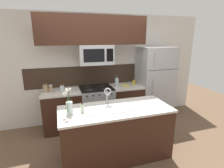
{
  "coord_description": "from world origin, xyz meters",
  "views": [
    {
      "loc": [
        -0.82,
        -2.93,
        2.07
      ],
      "look_at": [
        0.19,
        0.27,
        1.16
      ],
      "focal_mm": 28.0,
      "sensor_mm": 36.0,
      "label": 1
    }
  ],
  "objects_px": {
    "storage_jar_medium": "(51,88)",
    "banana_bunch": "(126,85)",
    "french_press": "(117,82)",
    "coffee_tin": "(134,82)",
    "storage_jar_short": "(62,88)",
    "refrigerator": "(154,83)",
    "sink_faucet": "(107,94)",
    "dish_soap_bottle": "(82,108)",
    "stove_range": "(97,106)",
    "storage_jar_tall": "(45,88)",
    "flower_vase": "(69,106)",
    "microwave": "(96,55)"
  },
  "relations": [
    {
      "from": "storage_jar_medium",
      "to": "dish_soap_bottle",
      "type": "relative_size",
      "value": 0.94
    },
    {
      "from": "stove_range",
      "to": "storage_jar_medium",
      "type": "height_order",
      "value": "storage_jar_medium"
    },
    {
      "from": "sink_faucet",
      "to": "storage_jar_short",
      "type": "bearing_deg",
      "value": 124.4
    },
    {
      "from": "stove_range",
      "to": "storage_jar_medium",
      "type": "xyz_separation_m",
      "value": [
        -1.0,
        0.03,
        0.53
      ]
    },
    {
      "from": "storage_jar_tall",
      "to": "coffee_tin",
      "type": "relative_size",
      "value": 1.73
    },
    {
      "from": "microwave",
      "to": "storage_jar_medium",
      "type": "xyz_separation_m",
      "value": [
        -1.0,
        0.05,
        -0.7
      ]
    },
    {
      "from": "storage_jar_tall",
      "to": "storage_jar_medium",
      "type": "distance_m",
      "value": 0.11
    },
    {
      "from": "microwave",
      "to": "flower_vase",
      "type": "height_order",
      "value": "microwave"
    },
    {
      "from": "refrigerator",
      "to": "stove_range",
      "type": "bearing_deg",
      "value": -179.25
    },
    {
      "from": "refrigerator",
      "to": "sink_faucet",
      "type": "xyz_separation_m",
      "value": [
        -1.56,
        -1.06,
        0.19
      ]
    },
    {
      "from": "flower_vase",
      "to": "microwave",
      "type": "bearing_deg",
      "value": 60.41
    },
    {
      "from": "french_press",
      "to": "sink_faucet",
      "type": "distance_m",
      "value": 1.23
    },
    {
      "from": "storage_jar_short",
      "to": "french_press",
      "type": "relative_size",
      "value": 0.53
    },
    {
      "from": "stove_range",
      "to": "dish_soap_bottle",
      "type": "distance_m",
      "value": 1.44
    },
    {
      "from": "microwave",
      "to": "dish_soap_bottle",
      "type": "bearing_deg",
      "value": -112.32
    },
    {
      "from": "refrigerator",
      "to": "storage_jar_tall",
      "type": "height_order",
      "value": "refrigerator"
    },
    {
      "from": "stove_range",
      "to": "refrigerator",
      "type": "bearing_deg",
      "value": 0.75
    },
    {
      "from": "storage_jar_medium",
      "to": "coffee_tin",
      "type": "relative_size",
      "value": 1.41
    },
    {
      "from": "storage_jar_tall",
      "to": "storage_jar_medium",
      "type": "xyz_separation_m",
      "value": [
        0.11,
        0.0,
        -0.02
      ]
    },
    {
      "from": "storage_jar_medium",
      "to": "sink_faucet",
      "type": "relative_size",
      "value": 0.51
    },
    {
      "from": "dish_soap_bottle",
      "to": "refrigerator",
      "type": "bearing_deg",
      "value": 31.76
    },
    {
      "from": "stove_range",
      "to": "flower_vase",
      "type": "relative_size",
      "value": 2.16
    },
    {
      "from": "storage_jar_short",
      "to": "microwave",
      "type": "bearing_deg",
      "value": -4.22
    },
    {
      "from": "storage_jar_medium",
      "to": "banana_bunch",
      "type": "height_order",
      "value": "storage_jar_medium"
    },
    {
      "from": "french_press",
      "to": "coffee_tin",
      "type": "bearing_deg",
      "value": -1.26
    },
    {
      "from": "stove_range",
      "to": "banana_bunch",
      "type": "xyz_separation_m",
      "value": [
        0.72,
        -0.06,
        0.47
      ]
    },
    {
      "from": "french_press",
      "to": "coffee_tin",
      "type": "distance_m",
      "value": 0.46
    },
    {
      "from": "stove_range",
      "to": "refrigerator",
      "type": "relative_size",
      "value": 0.51
    },
    {
      "from": "storage_jar_tall",
      "to": "french_press",
      "type": "height_order",
      "value": "french_press"
    },
    {
      "from": "sink_faucet",
      "to": "stove_range",
      "type": "bearing_deg",
      "value": 88.53
    },
    {
      "from": "storage_jar_medium",
      "to": "refrigerator",
      "type": "bearing_deg",
      "value": -0.19
    },
    {
      "from": "storage_jar_medium",
      "to": "dish_soap_bottle",
      "type": "bearing_deg",
      "value": -68.51
    },
    {
      "from": "storage_jar_tall",
      "to": "dish_soap_bottle",
      "type": "bearing_deg",
      "value": -64.43
    },
    {
      "from": "storage_jar_tall",
      "to": "sink_faucet",
      "type": "relative_size",
      "value": 0.62
    },
    {
      "from": "coffee_tin",
      "to": "flower_vase",
      "type": "distance_m",
      "value": 2.13
    },
    {
      "from": "french_press",
      "to": "dish_soap_bottle",
      "type": "distance_m",
      "value": 1.66
    },
    {
      "from": "coffee_tin",
      "to": "flower_vase",
      "type": "xyz_separation_m",
      "value": [
        -1.68,
        -1.31,
        0.08
      ]
    },
    {
      "from": "french_press",
      "to": "storage_jar_medium",
      "type": "bearing_deg",
      "value": -178.81
    },
    {
      "from": "dish_soap_bottle",
      "to": "storage_jar_short",
      "type": "bearing_deg",
      "value": 101.51
    },
    {
      "from": "refrigerator",
      "to": "dish_soap_bottle",
      "type": "bearing_deg",
      "value": -148.24
    },
    {
      "from": "sink_faucet",
      "to": "refrigerator",
      "type": "bearing_deg",
      "value": 34.08
    },
    {
      "from": "stove_range",
      "to": "flower_vase",
      "type": "xyz_separation_m",
      "value": [
        -0.7,
        -1.26,
        0.59
      ]
    },
    {
      "from": "refrigerator",
      "to": "coffee_tin",
      "type": "bearing_deg",
      "value": 176.92
    },
    {
      "from": "sink_faucet",
      "to": "coffee_tin",
      "type": "bearing_deg",
      "value": 47.26
    },
    {
      "from": "coffee_tin",
      "to": "dish_soap_bottle",
      "type": "distance_m",
      "value": 1.97
    },
    {
      "from": "storage_jar_tall",
      "to": "banana_bunch",
      "type": "xyz_separation_m",
      "value": [
        1.83,
        -0.09,
        -0.07
      ]
    },
    {
      "from": "refrigerator",
      "to": "sink_faucet",
      "type": "bearing_deg",
      "value": -145.92
    },
    {
      "from": "storage_jar_short",
      "to": "dish_soap_bottle",
      "type": "height_order",
      "value": "dish_soap_bottle"
    },
    {
      "from": "refrigerator",
      "to": "microwave",
      "type": "bearing_deg",
      "value": -178.47
    },
    {
      "from": "refrigerator",
      "to": "dish_soap_bottle",
      "type": "distance_m",
      "value": 2.4
    }
  ]
}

